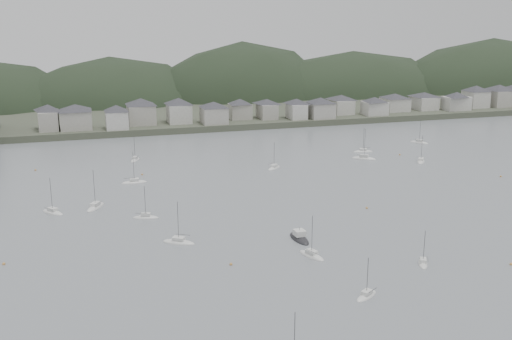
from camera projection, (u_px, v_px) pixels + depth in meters
name	position (u px, v px, depth m)	size (l,w,h in m)	color
ground	(366.00, 291.00, 116.47)	(900.00, 900.00, 0.00)	slate
far_shore_land	(160.00, 97.00, 389.43)	(900.00, 250.00, 3.00)	#383D2D
forested_ridge	(174.00, 122.00, 370.28)	(851.55, 103.94, 102.57)	black
waterfront_town	(290.00, 106.00, 298.34)	(451.48, 28.46, 12.92)	gray
moored_fleet	(212.00, 209.00, 165.05)	(265.88, 151.60, 13.15)	silver
motor_launch_far	(299.00, 238.00, 143.30)	(3.75, 9.10, 4.11)	black
mooring_buoys	(277.00, 200.00, 174.00)	(153.83, 117.68, 0.70)	#BA823E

